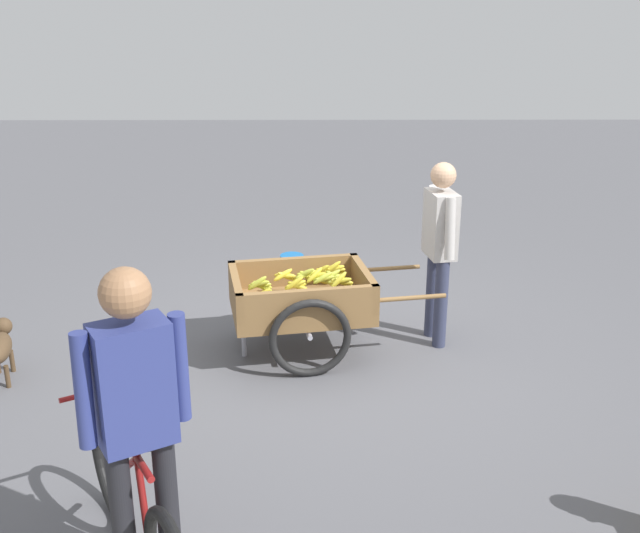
{
  "coord_description": "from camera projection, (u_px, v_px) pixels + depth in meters",
  "views": [
    {
      "loc": [
        0.14,
        5.69,
        2.81
      ],
      "look_at": [
        0.1,
        -0.01,
        0.75
      ],
      "focal_mm": 42.98,
      "sensor_mm": 36.0,
      "label": 1
    }
  ],
  "objects": [
    {
      "name": "ground_plane",
      "position": [
        333.0,
        352.0,
        6.31
      ],
      "size": [
        24.0,
        24.0,
        0.0
      ],
      "primitive_type": "plane",
      "color": "#56565B"
    },
    {
      "name": "fruit_cart",
      "position": [
        302.0,
        301.0,
        6.18
      ],
      "size": [
        1.76,
        1.07,
        0.73
      ],
      "color": "olive",
      "rests_on": "ground"
    },
    {
      "name": "vendor_person",
      "position": [
        440.0,
        238.0,
        6.22
      ],
      "size": [
        0.26,
        0.58,
        1.54
      ],
      "color": "#333851",
      "rests_on": "ground"
    },
    {
      "name": "bicycle",
      "position": [
        137.0,
        512.0,
        3.83
      ],
      "size": [
        0.88,
        1.47,
        0.85
      ],
      "color": "black",
      "rests_on": "ground"
    },
    {
      "name": "cyclist_person",
      "position": [
        136.0,
        407.0,
        3.47
      ],
      "size": [
        0.46,
        0.34,
        1.7
      ],
      "color": "black",
      "rests_on": "ground"
    },
    {
      "name": "dog",
      "position": [
        0.0,
        346.0,
        5.81
      ],
      "size": [
        0.28,
        0.66,
        0.4
      ],
      "color": "#4C3823",
      "rests_on": "ground"
    },
    {
      "name": "plastic_bucket",
      "position": [
        292.0,
        267.0,
        7.85
      ],
      "size": [
        0.24,
        0.24,
        0.26
      ],
      "primitive_type": "cylinder",
      "color": "#1966B2",
      "rests_on": "ground"
    }
  ]
}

